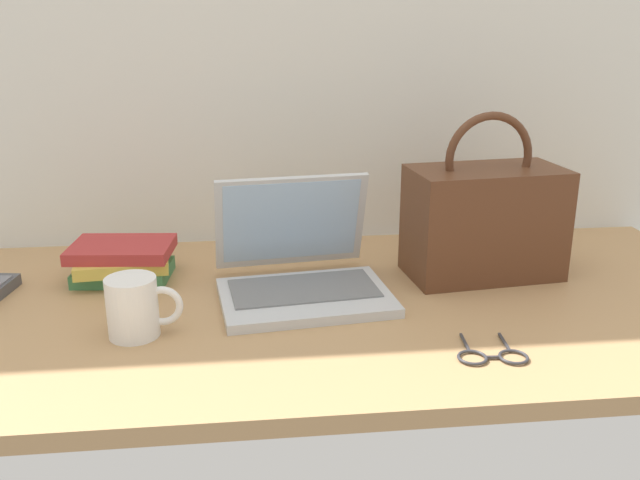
{
  "coord_description": "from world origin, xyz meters",
  "views": [
    {
      "loc": [
        -0.16,
        -1.17,
        0.54
      ],
      "look_at": [
        -0.03,
        0.0,
        0.15
      ],
      "focal_mm": 38.7,
      "sensor_mm": 36.0,
      "label": 1
    }
  ],
  "objects": [
    {
      "name": "desk",
      "position": [
        0.0,
        0.0,
        0.01
      ],
      "size": [
        1.6,
        0.76,
        0.03
      ],
      "color": "tan",
      "rests_on": "ground"
    },
    {
      "name": "laptop",
      "position": [
        -0.06,
        0.05,
        0.08
      ],
      "size": [
        0.33,
        0.31,
        0.21
      ],
      "color": "silver",
      "rests_on": "desk"
    },
    {
      "name": "coffee_mug",
      "position": [
        -0.34,
        -0.11,
        0.08
      ],
      "size": [
        0.12,
        0.08,
        0.1
      ],
      "color": "white",
      "rests_on": "desk"
    },
    {
      "name": "eyeglasses",
      "position": [
        0.21,
        -0.25,
        0.03
      ],
      "size": [
        0.11,
        0.11,
        0.01
      ],
      "color": "#333338",
      "rests_on": "desk"
    },
    {
      "name": "handbag",
      "position": [
        0.31,
        0.1,
        0.15
      ],
      "size": [
        0.32,
        0.19,
        0.33
      ],
      "color": "#59331E",
      "rests_on": "desk"
    },
    {
      "name": "book_stack",
      "position": [
        -0.41,
        0.16,
        0.07
      ],
      "size": [
        0.21,
        0.16,
        0.07
      ],
      "color": "#3F7F4C",
      "rests_on": "desk"
    }
  ]
}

